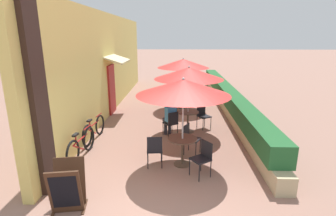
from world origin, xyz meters
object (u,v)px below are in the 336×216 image
patio_umbrella_far (183,63)px  bicycle_second (94,129)px  patio_table_mid (188,117)px  patio_umbrella_mid (189,73)px  patio_umbrella_near (183,87)px  cafe_chair_far_left (184,94)px  patio_table_near (182,146)px  bicycle_leaning (81,145)px  seated_patron_far_right (179,97)px  cafe_chair_near_right (190,137)px  cafe_chair_mid_right (171,122)px  cafe_chair_near_back (155,148)px  cafe_chair_mid_left (203,114)px  cafe_chair_near_left (203,156)px  seated_patron_mid_right (170,116)px  cafe_chair_far_right (181,101)px  patio_table_far (183,97)px  menu_board (68,187)px

patio_umbrella_far → bicycle_second: bearing=-126.4°
patio_table_mid → patio_umbrella_far: size_ratio=0.33×
patio_table_mid → patio_umbrella_mid: size_ratio=0.33×
patio_umbrella_near → bicycle_second: size_ratio=1.38×
patio_table_mid → cafe_chair_far_left: bearing=90.8°
patio_table_near → bicycle_leaning: (-2.79, 0.32, -0.16)m
patio_table_mid → patio_umbrella_far: (-0.12, 3.16, 1.55)m
patio_table_mid → seated_patron_far_right: 2.48m
bicycle_second → patio_table_mid: bearing=21.2°
patio_table_near → patio_umbrella_far: (0.12, 5.62, 1.55)m
patio_table_near → bicycle_leaning: size_ratio=0.44×
patio_umbrella_mid → bicycle_second: 3.63m
cafe_chair_near_right → cafe_chair_mid_right: 1.42m
cafe_chair_near_back → cafe_chair_mid_left: bearing=58.0°
cafe_chair_near_left → seated_patron_mid_right: 2.78m
cafe_chair_mid_left → patio_umbrella_far: size_ratio=0.37×
seated_patron_far_right → cafe_chair_near_right: bearing=-164.9°
patio_table_near → cafe_chair_near_left: bearing=-48.3°
cafe_chair_mid_left → bicycle_leaning: size_ratio=0.50×
patio_table_mid → cafe_chair_mid_left: bearing=38.9°
seated_patron_far_right → bicycle_second: bearing=151.2°
cafe_chair_mid_right → cafe_chair_far_right: (0.38, 2.89, 0.00)m
patio_umbrella_near → bicycle_second: (-2.84, 1.60, -1.72)m
seated_patron_mid_right → cafe_chair_far_right: (0.44, 2.80, -0.17)m
cafe_chair_mid_right → patio_table_far: (0.45, 3.62, 0.02)m
patio_table_near → seated_patron_mid_right: seated_patron_mid_right is taller
patio_umbrella_mid → cafe_chair_far_left: (-0.05, 3.89, -1.57)m
patio_umbrella_near → patio_table_mid: (0.24, 2.45, -1.55)m
seated_patron_far_right → menu_board: (-2.20, -6.82, -0.21)m
patio_table_far → bicycle_second: bicycle_second is taller
patio_table_mid → bicycle_leaning: 3.71m
cafe_chair_mid_left → bicycle_leaning: 4.44m
menu_board → cafe_chair_far_left: bearing=63.8°
cafe_chair_near_left → menu_board: menu_board is taller
cafe_chair_mid_left → cafe_chair_mid_right: size_ratio=1.00×
cafe_chair_mid_right → bicycle_second: cafe_chair_mid_right is taller
patio_table_mid → menu_board: (-2.50, -4.36, -0.06)m
seated_patron_mid_right → cafe_chair_far_right: bearing=48.2°
bicycle_leaning → patio_umbrella_far: bearing=66.2°
bicycle_leaning → cafe_chair_near_left: bearing=-9.7°
patio_table_near → patio_table_mid: same height
patio_umbrella_near → cafe_chair_far_left: 6.53m
seated_patron_far_right → bicycle_second: seated_patron_far_right is taller
patio_umbrella_far → patio_table_near: bearing=-91.2°
patio_table_near → cafe_chair_mid_left: 3.02m
cafe_chair_far_right → menu_board: 7.18m
cafe_chair_near_right → patio_umbrella_mid: bearing=-156.0°
patio_table_far → patio_umbrella_mid: bearing=-87.8°
patio_table_near → cafe_chair_mid_right: bearing=99.3°
patio_umbrella_near → patio_table_near: bearing=0.0°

